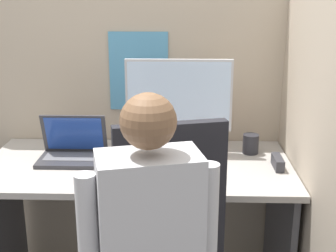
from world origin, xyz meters
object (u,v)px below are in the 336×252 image
object	(u,v)px
laptop	(73,151)
stapler	(278,162)
paper_box	(178,146)
carrot_toy	(148,173)
coffee_mug	(251,144)
monitor	(179,100)

from	to	relation	value
laptop	stapler	world-z (taller)	laptop
paper_box	carrot_toy	bearing A→B (deg)	-110.98
laptop	coffee_mug	xyz separation A→B (m)	(0.91, 0.13, 0.00)
laptop	carrot_toy	distance (m)	0.45
paper_box	coffee_mug	size ratio (longest dim) A/B	2.95
paper_box	stapler	world-z (taller)	paper_box
stapler	carrot_toy	world-z (taller)	stapler
stapler	carrot_toy	size ratio (longest dim) A/B	1.00
paper_box	coffee_mug	xyz separation A→B (m)	(0.38, -0.00, 0.02)
laptop	stapler	bearing A→B (deg)	-4.05
carrot_toy	coffee_mug	xyz separation A→B (m)	(0.51, 0.34, 0.03)
laptop	stapler	distance (m)	1.01
stapler	coffee_mug	world-z (taller)	coffee_mug
paper_box	stapler	distance (m)	0.52
monitor	coffee_mug	bearing A→B (deg)	-1.04
monitor	laptop	bearing A→B (deg)	-165.68
laptop	carrot_toy	world-z (taller)	laptop
laptop	coffee_mug	distance (m)	0.92
laptop	coffee_mug	size ratio (longest dim) A/B	3.24
stapler	paper_box	bearing A→B (deg)	157.05
carrot_toy	monitor	bearing A→B (deg)	69.17
coffee_mug	monitor	bearing A→B (deg)	178.96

